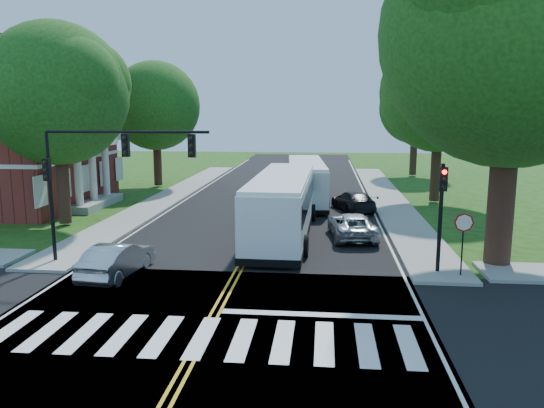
# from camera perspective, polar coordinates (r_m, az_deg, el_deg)

# --- Properties ---
(ground) EXTENTS (140.00, 140.00, 0.00)m
(ground) POSITION_cam_1_polar(r_m,az_deg,el_deg) (16.74, -7.12, -13.37)
(ground) COLOR #1E3F0F
(ground) RESTS_ON ground
(road) EXTENTS (14.00, 96.00, 0.01)m
(road) POSITION_cam_1_polar(r_m,az_deg,el_deg) (33.81, -0.41, -1.26)
(road) COLOR black
(road) RESTS_ON ground
(cross_road) EXTENTS (60.00, 12.00, 0.01)m
(cross_road) POSITION_cam_1_polar(r_m,az_deg,el_deg) (16.74, -7.12, -13.35)
(cross_road) COLOR black
(cross_road) RESTS_ON ground
(center_line) EXTENTS (0.36, 70.00, 0.01)m
(center_line) POSITION_cam_1_polar(r_m,az_deg,el_deg) (37.71, 0.23, -0.06)
(center_line) COLOR gold
(center_line) RESTS_ON road
(edge_line_w) EXTENTS (0.12, 70.00, 0.01)m
(edge_line_w) POSITION_cam_1_polar(r_m,az_deg,el_deg) (38.94, -9.78, 0.12)
(edge_line_w) COLOR silver
(edge_line_w) RESTS_ON road
(edge_line_e) EXTENTS (0.12, 70.00, 0.01)m
(edge_line_e) POSITION_cam_1_polar(r_m,az_deg,el_deg) (37.69, 10.58, -0.24)
(edge_line_e) COLOR silver
(edge_line_e) RESTS_ON road
(crosswalk) EXTENTS (12.60, 3.00, 0.01)m
(crosswalk) POSITION_cam_1_polar(r_m,az_deg,el_deg) (16.29, -7.52, -14.01)
(crosswalk) COLOR silver
(crosswalk) RESTS_ON road
(stop_bar) EXTENTS (6.60, 0.40, 0.01)m
(stop_bar) POSITION_cam_1_polar(r_m,az_deg,el_deg) (17.84, 5.33, -11.77)
(stop_bar) COLOR silver
(stop_bar) RESTS_ON road
(sidewalk_nw) EXTENTS (2.60, 40.00, 0.15)m
(sidewalk_nw) POSITION_cam_1_polar(r_m,az_deg,el_deg) (42.19, -10.67, 0.93)
(sidewalk_nw) COLOR gray
(sidewalk_nw) RESTS_ON ground
(sidewalk_ne) EXTENTS (2.60, 40.00, 0.15)m
(sidewalk_ne) POSITION_cam_1_polar(r_m,az_deg,el_deg) (40.78, 12.33, 0.56)
(sidewalk_ne) COLOR gray
(sidewalk_ne) RESTS_ON ground
(tree_ne_big) EXTENTS (10.80, 10.80, 14.91)m
(tree_ne_big) POSITION_cam_1_polar(r_m,az_deg,el_deg) (24.34, 24.57, 16.23)
(tree_ne_big) COLOR #361F15
(tree_ne_big) RESTS_ON ground
(tree_west_near) EXTENTS (8.00, 8.00, 11.40)m
(tree_west_near) POSITION_cam_1_polar(r_m,az_deg,el_deg) (32.64, -22.14, 10.90)
(tree_west_near) COLOR #361F15
(tree_west_near) RESTS_ON ground
(tree_west_far) EXTENTS (7.60, 7.60, 10.67)m
(tree_west_far) POSITION_cam_1_polar(r_m,az_deg,el_deg) (47.25, -12.42, 10.26)
(tree_west_far) COLOR #361F15
(tree_west_far) RESTS_ON ground
(tree_east_mid) EXTENTS (8.40, 8.40, 11.93)m
(tree_east_mid) POSITION_cam_1_polar(r_m,az_deg,el_deg) (39.79, 17.60, 11.35)
(tree_east_mid) COLOR #361F15
(tree_east_mid) RESTS_ON ground
(tree_east_far) EXTENTS (7.20, 7.20, 10.34)m
(tree_east_far) POSITION_cam_1_polar(r_m,az_deg,el_deg) (55.69, 15.18, 9.94)
(tree_east_far) COLOR #361F15
(tree_east_far) RESTS_ON ground
(signal_nw) EXTENTS (7.15, 0.46, 5.66)m
(signal_nw) POSITION_cam_1_polar(r_m,az_deg,el_deg) (23.46, -17.94, 4.05)
(signal_nw) COLOR black
(signal_nw) RESTS_ON ground
(signal_ne) EXTENTS (0.30, 0.46, 4.40)m
(signal_ne) POSITION_cam_1_polar(r_m,az_deg,el_deg) (22.21, 17.76, 0.06)
(signal_ne) COLOR black
(signal_ne) RESTS_ON ground
(stop_sign) EXTENTS (0.76, 0.08, 2.53)m
(stop_sign) POSITION_cam_1_polar(r_m,az_deg,el_deg) (22.13, 19.91, -2.56)
(stop_sign) COLOR black
(stop_sign) RESTS_ON ground
(bus_lead) EXTENTS (3.30, 12.80, 3.30)m
(bus_lead) POSITION_cam_1_polar(r_m,az_deg,el_deg) (27.96, 1.17, -0.00)
(bus_lead) COLOR white
(bus_lead) RESTS_ON road
(bus_follow) EXTENTS (3.42, 11.70, 2.99)m
(bus_follow) POSITION_cam_1_polar(r_m,az_deg,el_deg) (38.65, 3.68, 2.53)
(bus_follow) COLOR white
(bus_follow) RESTS_ON road
(hatchback) EXTENTS (1.87, 4.31, 1.38)m
(hatchback) POSITION_cam_1_polar(r_m,az_deg,el_deg) (22.35, -16.32, -5.75)
(hatchback) COLOR #B1B4B8
(hatchback) RESTS_ON road
(suv) EXTENTS (2.68, 4.96, 1.32)m
(suv) POSITION_cam_1_polar(r_m,az_deg,el_deg) (28.11, 8.60, -2.31)
(suv) COLOR #B4B7BC
(suv) RESTS_ON road
(dark_sedan) EXTENTS (3.20, 4.97, 1.34)m
(dark_sedan) POSITION_cam_1_polar(r_m,az_deg,el_deg) (35.65, 8.74, 0.32)
(dark_sedan) COLOR black
(dark_sedan) RESTS_ON road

